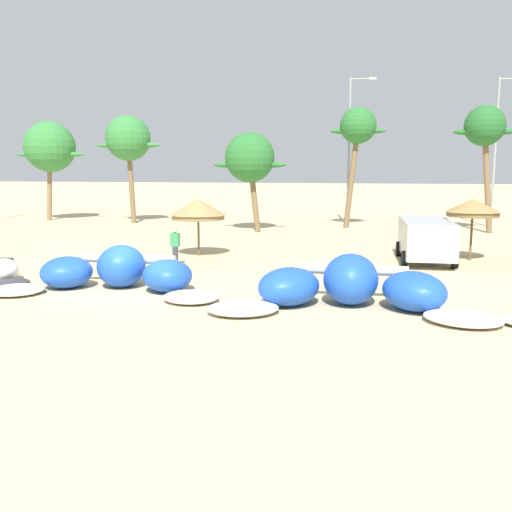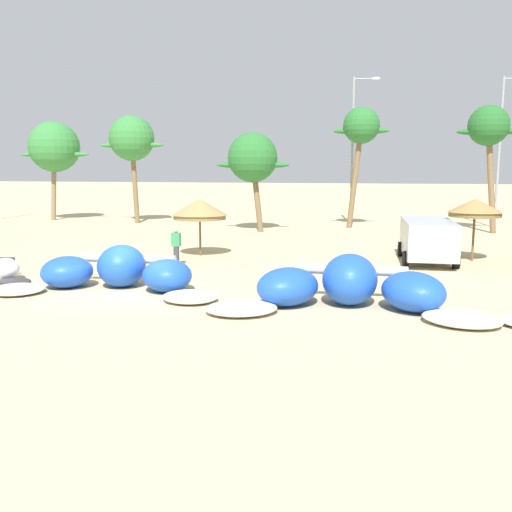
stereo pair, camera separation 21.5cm
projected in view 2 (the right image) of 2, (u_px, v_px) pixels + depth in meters
The scene contains 14 objects.
ground_plane at pixel (136, 291), 18.89m from camera, with size 260.00×260.00×0.00m, color #C6B284.
kite_left_of_center at pixel (117, 273), 19.07m from camera, with size 8.13×3.74×1.46m.
kite_center at pixel (349, 288), 16.53m from camera, with size 8.45×3.91×1.54m.
beach_umbrella_middle at pixel (200, 209), 26.15m from camera, with size 2.56×2.56×2.66m.
beach_umbrella_near_palms at pixel (475, 208), 24.62m from camera, with size 2.33×2.33×2.74m.
parked_car_second at pixel (427, 237), 24.58m from camera, with size 2.34×4.85×1.84m.
person_near_kites at pixel (176, 247), 23.50m from camera, with size 0.36×0.24×1.62m.
palm_leftmost at pixel (54, 147), 43.33m from camera, with size 5.80×3.86×7.59m.
palm_left at pixel (132, 139), 41.08m from camera, with size 4.93×3.29×7.83m.
palm_left_of_gap at pixel (253, 158), 35.74m from camera, with size 4.75×3.16×6.31m.
palm_center_left at pixel (361, 129), 37.52m from camera, with size 3.65×2.43×8.08m.
palm_center_right at pixel (489, 129), 34.59m from camera, with size 3.72×2.48×7.88m.
lamppost_west_center at pixel (354, 144), 39.70m from camera, with size 1.86×0.24×10.29m.
lamppost_east_center at pixel (502, 145), 37.93m from camera, with size 1.78×0.24×10.05m.
Camera 2 is at (7.76, -17.24, 4.10)m, focal length 39.57 mm.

